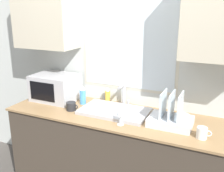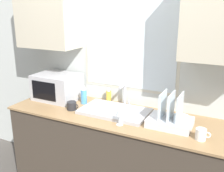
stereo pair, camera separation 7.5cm
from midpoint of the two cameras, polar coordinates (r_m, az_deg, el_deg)
name	(u,v)px [view 1 (the left image)]	position (r m, az deg, el deg)	size (l,w,h in m)	color
countertop	(115,156)	(2.68, -0.23, -14.95)	(2.08, 0.67, 0.90)	#42382D
wall_back	(128,54)	(2.59, 2.58, 7.06)	(6.00, 0.38, 2.60)	silver
sink_basin	(115,111)	(2.50, -0.31, -5.48)	(0.64, 0.39, 0.03)	#B2B2B7
faucet	(124,93)	(2.63, 1.71, -1.55)	(0.08, 0.14, 0.23)	#B7B7BC
microwave	(56,87)	(2.88, -12.93, -0.27)	(0.46, 0.36, 0.27)	#B2B2B7
dish_rack	(172,118)	(2.26, 11.92, -6.87)	(0.36, 0.27, 0.29)	silver
spray_bottle	(83,95)	(2.71, -7.19, -1.95)	(0.06, 0.06, 0.20)	#4C99D8
soap_bottle	(108,96)	(2.74, -1.76, -2.28)	(0.05, 0.05, 0.16)	gold
mug_near_sink	(71,106)	(2.58, -9.70, -4.37)	(0.12, 0.09, 0.08)	#262628
wine_glass	(121,111)	(2.21, 0.90, -5.53)	(0.07, 0.07, 0.17)	silver
mug_by_rack	(202,133)	(2.12, 18.05, -9.68)	(0.11, 0.08, 0.09)	white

